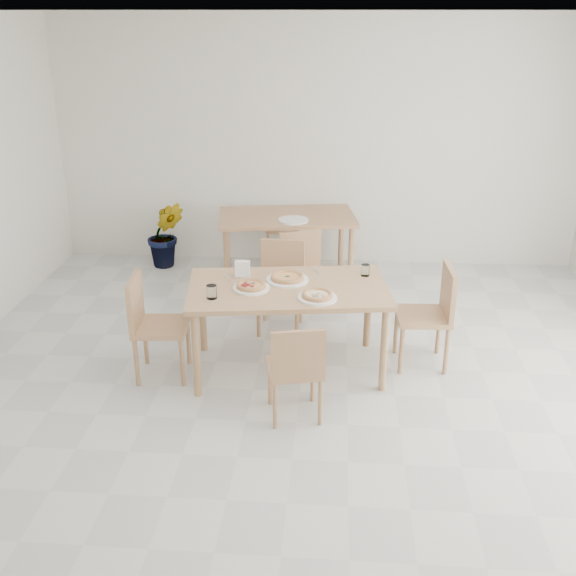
# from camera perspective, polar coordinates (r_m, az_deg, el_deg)

# --- Properties ---
(main_table) EXTENTS (1.70, 1.11, 0.75)m
(main_table) POSITION_cam_1_polar(r_m,az_deg,el_deg) (5.43, 0.00, -0.62)
(main_table) COLOR tan
(main_table) RESTS_ON ground
(chair_south) EXTENTS (0.45, 0.45, 0.78)m
(chair_south) POSITION_cam_1_polar(r_m,az_deg,el_deg) (4.84, 0.69, -6.61)
(chair_south) COLOR tan
(chair_south) RESTS_ON ground
(chair_north) EXTENTS (0.43, 0.43, 0.83)m
(chair_north) POSITION_cam_1_polar(r_m,az_deg,el_deg) (6.27, -0.58, 0.77)
(chair_north) COLOR tan
(chair_north) RESTS_ON ground
(chair_west) EXTENTS (0.46, 0.46, 0.86)m
(chair_west) POSITION_cam_1_polar(r_m,az_deg,el_deg) (5.53, -11.56, -2.64)
(chair_west) COLOR tan
(chair_west) RESTS_ON ground
(chair_east) EXTENTS (0.45, 0.45, 0.87)m
(chair_east) POSITION_cam_1_polar(r_m,az_deg,el_deg) (5.71, 12.17, -1.78)
(chair_east) COLOR tan
(chair_east) RESTS_ON ground
(plate_margherita) EXTENTS (0.34, 0.34, 0.02)m
(plate_margherita) POSITION_cam_1_polar(r_m,az_deg,el_deg) (5.51, -0.06, 0.71)
(plate_margherita) COLOR white
(plate_margherita) RESTS_ON main_table
(plate_mushroom) EXTENTS (0.30, 0.30, 0.02)m
(plate_mushroom) POSITION_cam_1_polar(r_m,az_deg,el_deg) (5.17, 2.49, -0.82)
(plate_mushroom) COLOR white
(plate_mushroom) RESTS_ON main_table
(plate_pepperoni) EXTENTS (0.29, 0.29, 0.02)m
(plate_pepperoni) POSITION_cam_1_polar(r_m,az_deg,el_deg) (5.35, -3.13, -0.01)
(plate_pepperoni) COLOR white
(plate_pepperoni) RESTS_ON main_table
(pizza_margherita) EXTENTS (0.32, 0.32, 0.03)m
(pizza_margherita) POSITION_cam_1_polar(r_m,az_deg,el_deg) (5.50, -0.06, 0.92)
(pizza_margherita) COLOR #DFAB69
(pizza_margherita) RESTS_ON plate_margherita
(pizza_mushroom) EXTENTS (0.26, 0.26, 0.03)m
(pizza_mushroom) POSITION_cam_1_polar(r_m,az_deg,el_deg) (5.16, 2.50, -0.59)
(pizza_mushroom) COLOR #DFAB69
(pizza_mushroom) RESTS_ON plate_mushroom
(pizza_pepperoni) EXTENTS (0.26, 0.26, 0.03)m
(pizza_pepperoni) POSITION_cam_1_polar(r_m,az_deg,el_deg) (5.34, -3.13, 0.22)
(pizza_pepperoni) COLOR #DFAB69
(pizza_pepperoni) RESTS_ON plate_pepperoni
(tumbler_a) EXTENTS (0.08, 0.08, 0.11)m
(tumbler_a) POSITION_cam_1_polar(r_m,az_deg,el_deg) (5.19, -6.48, -0.33)
(tumbler_a) COLOR white
(tumbler_a) RESTS_ON main_table
(tumbler_b) EXTENTS (0.07, 0.07, 0.10)m
(tumbler_b) POSITION_cam_1_polar(r_m,az_deg,el_deg) (5.64, 6.57, 1.51)
(tumbler_b) COLOR white
(tumbler_b) RESTS_ON main_table
(napkin_holder) EXTENTS (0.13, 0.07, 0.15)m
(napkin_holder) POSITION_cam_1_polar(r_m,az_deg,el_deg) (5.57, -3.88, 1.57)
(napkin_holder) COLOR silver
(napkin_holder) RESTS_ON main_table
(fork_a) EXTENTS (0.08, 0.17, 0.01)m
(fork_a) POSITION_cam_1_polar(r_m,az_deg,el_deg) (5.71, 2.47, 1.43)
(fork_a) COLOR silver
(fork_a) RESTS_ON main_table
(fork_b) EXTENTS (0.08, 0.16, 0.01)m
(fork_b) POSITION_cam_1_polar(r_m,az_deg,el_deg) (5.58, -5.11, 0.82)
(fork_b) COLOR silver
(fork_b) RESTS_ON main_table
(second_table) EXTENTS (1.56, 1.04, 0.75)m
(second_table) POSITION_cam_1_polar(r_m,az_deg,el_deg) (7.33, -0.11, 5.54)
(second_table) COLOR tan
(second_table) RESTS_ON ground
(chair_back_s) EXTENTS (0.53, 0.53, 0.84)m
(chair_back_s) POSITION_cam_1_polar(r_m,az_deg,el_deg) (6.68, 0.78, 2.21)
(chair_back_s) COLOR tan
(chair_back_s) RESTS_ON ground
(chair_back_n) EXTENTS (0.41, 0.41, 0.78)m
(chair_back_n) POSITION_cam_1_polar(r_m,az_deg,el_deg) (8.10, -0.23, 5.63)
(chair_back_n) COLOR tan
(chair_back_n) RESTS_ON ground
(plate_empty) EXTENTS (0.32, 0.32, 0.02)m
(plate_empty) POSITION_cam_1_polar(r_m,az_deg,el_deg) (7.10, 0.46, 5.76)
(plate_empty) COLOR white
(plate_empty) RESTS_ON second_table
(potted_plant) EXTENTS (0.50, 0.44, 0.78)m
(potted_plant) POSITION_cam_1_polar(r_m,az_deg,el_deg) (7.97, -10.31, 4.50)
(potted_plant) COLOR #2F7021
(potted_plant) RESTS_ON ground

